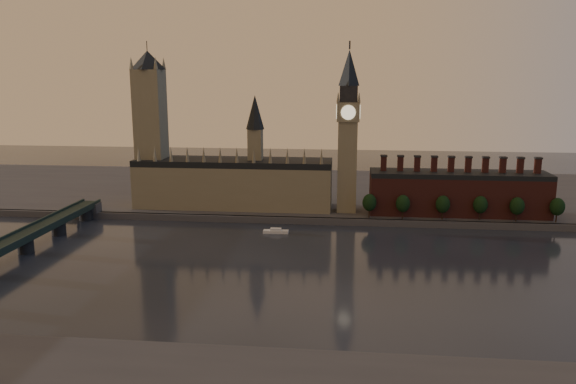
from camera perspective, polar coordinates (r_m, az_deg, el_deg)
name	(u,v)px	position (r m, az deg, el deg)	size (l,w,h in m)	color
ground	(323,275)	(262.10, 3.62, -8.40)	(900.00, 900.00, 0.00)	black
north_bank	(333,192)	(433.15, 4.63, -0.04)	(900.00, 182.00, 4.00)	#444549
palace_of_westminster	(234,181)	(374.63, -5.47, 1.15)	(130.00, 30.30, 74.00)	#7A7057
victoria_tower	(151,123)	(384.68, -13.78, 6.78)	(24.00, 24.00, 108.00)	#7A7057
big_ben	(348,130)	(357.49, 6.10, 6.33)	(15.00, 15.00, 107.00)	#7A7057
chimney_block	(458,192)	(370.01, 16.87, -0.04)	(110.00, 25.00, 37.00)	#582521
embankment_tree_0	(369,203)	(349.23, 8.27, -1.07)	(8.60, 8.60, 14.88)	black
embankment_tree_1	(403,204)	(349.81, 11.60, -1.17)	(8.60, 8.60, 14.88)	black
embankment_tree_2	(443,204)	(353.84, 15.45, -1.21)	(8.60, 8.60, 14.88)	black
embankment_tree_3	(480,205)	(359.29, 18.96, -1.23)	(8.60, 8.60, 14.88)	black
embankment_tree_4	(517,206)	(363.39, 22.25, -1.33)	(8.60, 8.60, 14.88)	black
embankment_tree_5	(557,207)	(371.03, 25.69, -1.37)	(8.60, 8.60, 14.88)	black
westminster_bridge	(2,251)	(305.00, -27.04, -5.32)	(14.00, 200.00, 11.55)	#1C2B26
river_boat	(276,231)	(328.14, -1.24, -4.00)	(14.80, 4.50, 2.94)	silver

